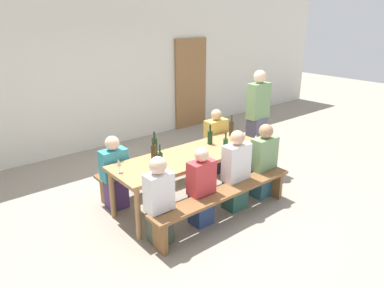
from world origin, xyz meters
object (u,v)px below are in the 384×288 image
Objects in this scene: seated_guest_far_1 at (216,143)px; bench_near at (225,196)px; seated_guest_near_1 at (201,189)px; seated_guest_near_3 at (264,163)px; wine_bottle_3 at (160,161)px; wine_bottle_4 at (153,152)px; wine_bottle_2 at (231,128)px; seated_guest_near_0 at (159,202)px; seated_guest_near_2 at (236,173)px; bench_far at (165,164)px; wine_bottle_0 at (155,146)px; wine_glass_0 at (119,163)px; standing_host at (257,123)px; wine_bottle_1 at (225,146)px; wine_glass_1 at (256,137)px; tasting_table at (192,159)px; wine_bottle_5 at (210,137)px; seated_guest_far_0 at (115,174)px; wooden_door at (191,84)px.

bench_near is at bearing -38.09° from seated_guest_far_1.
seated_guest_near_1 is 1.22m from seated_guest_near_3.
wine_bottle_4 is at bearing 68.46° from wine_bottle_3.
seated_guest_near_0 is at bearing -158.70° from wine_bottle_2.
seated_guest_near_2 is (-0.65, -0.75, -0.33)m from wine_bottle_2.
bench_far is 6.38× the size of wine_bottle_3.
wine_bottle_2 is 2.11m from seated_guest_near_0.
wine_bottle_0 is 1.46m from seated_guest_far_1.
wine_bottle_3 is at bearing 78.00° from seated_guest_near_3.
bench_near is 7.47× the size of wine_bottle_4.
wine_glass_0 is 0.10× the size of standing_host.
wine_bottle_1 is 1.01m from wine_bottle_4.
wine_bottle_0 is 2.02m from standing_host.
wine_glass_1 reaches higher than bench_far.
bench_far is 1.36m from wine_glass_0.
seated_guest_near_2 is at bearing 90.00° from seated_guest_near_3.
wine_bottle_0 is at bearing 50.18° from wine_bottle_4.
wine_bottle_2 is (1.00, 0.21, 0.21)m from tasting_table.
bench_near is at bearing -35.63° from wine_glass_0.
wine_bottle_5 reaches higher than wine_glass_1.
wine_bottle_4 is (-0.10, -0.12, -0.02)m from wine_bottle_0.
wine_bottle_1 is 0.28× the size of seated_guest_near_3.
seated_guest_far_0 is at bearing 139.74° from wine_bottle_4.
wine_glass_1 is at bearing -112.73° from wooden_door.
seated_guest_near_0 is 2.66m from standing_host.
seated_guest_near_0 is at bearing 90.00° from seated_guest_near_3.
wine_bottle_1 reaches higher than wine_glass_1.
seated_guest_near_0 is at bearing 0.55° from seated_guest_far_0.
wine_bottle_2 is at bearing -116.63° from wooden_door.
wine_bottle_0 is 0.32× the size of seated_guest_near_1.
wine_bottle_3 is at bearing -116.60° from wine_bottle_0.
wine_bottle_4 is 1.02× the size of wine_bottle_5.
wine_bottle_3 reaches higher than wine_glass_1.
wine_glass_0 is at bearing 175.12° from tasting_table.
wine_bottle_1 is at bearing 67.24° from seated_guest_near_3.
seated_guest_near_3 reaches higher than seated_guest_far_1.
wine_bottle_5 is at bearing 74.44° from seated_guest_far_0.
wooden_door reaches higher than seated_guest_near_2.
seated_guest_near_1 is (-1.29, -0.75, -0.38)m from wine_bottle_2.
tasting_table is 0.76m from bench_far.
wine_bottle_2 reaches higher than wine_bottle_4.
bench_near is at bearing -132.74° from wine_bottle_1.
seated_guest_near_2 reaches higher than seated_guest_far_1.
wooden_door is at bearing 67.27° from wine_glass_1.
wine_bottle_0 is 0.95× the size of wine_bottle_3.
seated_guest_far_1 is (-1.39, -2.39, -0.52)m from wooden_door.
wine_bottle_0 is at bearing 169.83° from wine_bottle_5.
seated_guest_far_1 reaches higher than seated_guest_far_0.
seated_guest_near_1 reaches higher than bench_far.
wine_bottle_2 reaches higher than wine_glass_1.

